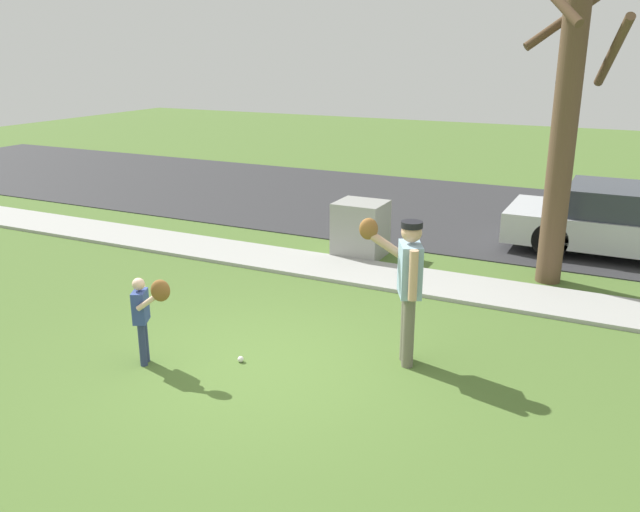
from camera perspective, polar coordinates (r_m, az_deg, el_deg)
ground_plane at (r=10.83m, az=4.33°, el=-1.86°), size 48.00×48.00×0.00m
sidewalk_strip at (r=10.91m, az=4.53°, el=-1.56°), size 36.00×1.20×0.06m
road_surface at (r=15.50m, az=11.43°, el=3.85°), size 36.00×6.80×0.02m
person_adult at (r=7.63m, az=7.45°, el=-1.76°), size 0.86×0.56×1.74m
person_child at (r=7.90m, az=-14.84°, el=-4.42°), size 0.58×0.35×1.12m
baseball at (r=8.03m, az=-6.88°, el=-8.86°), size 0.07×0.07×0.07m
utility_cabinet at (r=11.84m, az=3.54°, el=2.36°), size 0.86×0.79×0.99m
street_tree_near at (r=10.69m, az=20.64°, el=12.69°), size 1.85×1.88×5.44m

